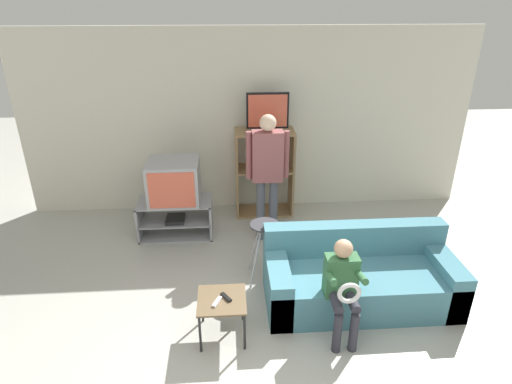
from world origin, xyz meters
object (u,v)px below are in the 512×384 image
object	(u,v)px
television_main	(174,181)
folding_stool	(265,236)
remote_control_white	(217,302)
couch	(359,278)
tv_stand	(176,218)
media_shelf	(264,172)
television_flat	(268,113)
remote_control_black	(226,297)
person_standing_adult	(267,167)
snack_table	(222,304)
person_seated_child	(343,283)

from	to	relation	value
television_main	folding_stool	bearing A→B (deg)	-45.10
remote_control_white	couch	size ratio (longest dim) A/B	0.07
folding_stool	television_main	bearing A→B (deg)	134.90
tv_stand	remote_control_white	bearing A→B (deg)	-73.81
media_shelf	couch	bearing A→B (deg)	-68.61
television_main	television_flat	distance (m)	1.55
tv_stand	couch	size ratio (longest dim) A/B	0.50
remote_control_white	couch	world-z (taller)	couch
tv_stand	television_main	world-z (taller)	television_main
television_main	remote_control_black	size ratio (longest dim) A/B	4.50
media_shelf	person_standing_adult	xyz separation A→B (m)	(-0.03, -0.76, 0.38)
remote_control_black	couch	bearing A→B (deg)	-15.83
media_shelf	remote_control_white	size ratio (longest dim) A/B	8.74
folding_stool	person_standing_adult	distance (m)	1.00
television_flat	snack_table	xyz separation A→B (m)	(-0.64, -2.49, -1.14)
media_shelf	television_flat	size ratio (longest dim) A/B	2.19
folding_stool	remote_control_black	xyz separation A→B (m)	(-0.43, -0.87, -0.12)
snack_table	television_flat	bearing A→B (deg)	75.49
television_flat	snack_table	world-z (taller)	television_flat
television_main	television_flat	world-z (taller)	television_flat
media_shelf	snack_table	bearing A→B (deg)	-103.61
snack_table	person_seated_child	distance (m)	1.12
remote_control_white	person_seated_child	bearing A→B (deg)	25.49
snack_table	remote_control_black	distance (m)	0.08
person_seated_child	remote_control_black	bearing A→B (deg)	176.50
snack_table	person_standing_adult	size ratio (longest dim) A/B	0.26
television_main	media_shelf	distance (m)	1.34
television_main	tv_stand	bearing A→B (deg)	-150.66
media_shelf	couch	world-z (taller)	media_shelf
folding_stool	couch	bearing A→B (deg)	-24.96
person_seated_child	media_shelf	bearing A→B (deg)	100.79
person_standing_adult	person_seated_child	distance (m)	1.93
television_main	couch	xyz separation A→B (m)	(2.03, -1.53, -0.51)
snack_table	couch	xyz separation A→B (m)	(1.42, 0.44, -0.10)
media_shelf	person_standing_adult	distance (m)	0.85
couch	television_main	bearing A→B (deg)	143.07
media_shelf	person_standing_adult	size ratio (longest dim) A/B	0.75
snack_table	remote_control_black	size ratio (longest dim) A/B	3.09
remote_control_black	person_seated_child	bearing A→B (deg)	-36.40
folding_stool	person_standing_adult	bearing A→B (deg)	83.08
media_shelf	folding_stool	distance (m)	1.64
remote_control_black	person_standing_adult	world-z (taller)	person_standing_adult
remote_control_black	person_seated_child	world-z (taller)	person_seated_child
television_main	media_shelf	size ratio (longest dim) A/B	0.51
television_main	person_seated_child	distance (m)	2.65
remote_control_white	person_standing_adult	size ratio (longest dim) A/B	0.09
television_main	media_shelf	bearing A→B (deg)	24.42
snack_table	couch	world-z (taller)	couch
tv_stand	remote_control_black	xyz separation A→B (m)	(0.66, -1.94, 0.19)
media_shelf	couch	size ratio (longest dim) A/B	0.65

